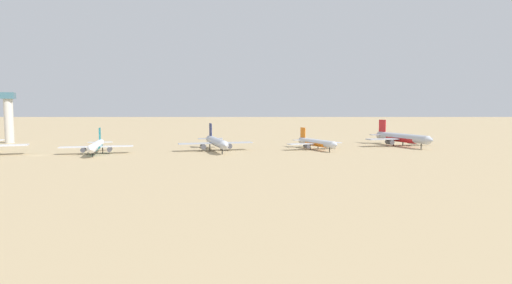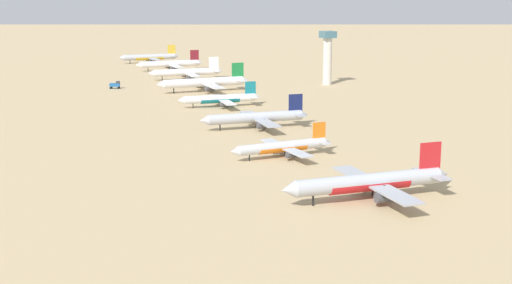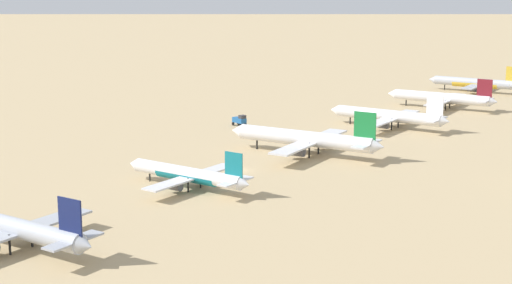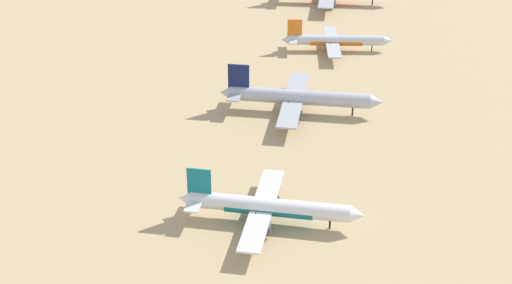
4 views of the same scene
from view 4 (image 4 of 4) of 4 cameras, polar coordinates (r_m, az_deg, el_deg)
parked_jet_4 at (r=144.83m, az=0.90°, el=-5.08°), size 37.47×30.52×10.80m
parked_jet_5 at (r=190.13m, az=3.27°, el=3.50°), size 42.71×34.73×12.31m
parked_jet_6 at (r=233.57m, az=6.20°, el=7.88°), size 35.04×28.45×10.11m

